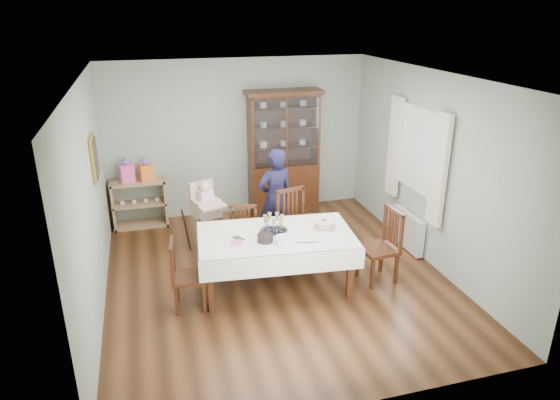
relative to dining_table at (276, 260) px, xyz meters
name	(u,v)px	position (x,y,z in m)	size (l,w,h in m)	color
floor	(276,276)	(0.07, 0.24, -0.38)	(5.00, 5.00, 0.00)	#593319
room_shell	(266,147)	(0.07, 0.77, 1.32)	(5.00, 5.00, 5.00)	#9EAA99
dining_table	(276,260)	(0.00, 0.00, 0.00)	(2.10, 1.34, 0.76)	#462411
china_cabinet	(284,151)	(0.82, 2.50, 0.74)	(1.30, 0.48, 2.18)	#462411
sideboard	(140,203)	(-1.68, 2.52, 0.02)	(0.90, 0.38, 0.80)	tan
picture_frame	(94,158)	(-2.15, 1.04, 1.27)	(0.04, 0.48, 0.58)	gold
window	(420,151)	(2.29, 0.54, 1.17)	(0.04, 1.02, 1.22)	white
curtain_left	(439,170)	(2.23, -0.08, 1.07)	(0.07, 0.30, 1.55)	silver
curtain_right	(395,147)	(2.23, 1.16, 1.07)	(0.07, 0.30, 1.55)	silver
radiator	(408,230)	(2.23, 0.54, -0.08)	(0.10, 0.80, 0.55)	white
chair_far_left	(243,252)	(-0.33, 0.57, -0.11)	(0.52, 0.52, 0.91)	#462411
chair_far_right	(297,241)	(0.48, 0.62, -0.07)	(0.57, 0.57, 1.06)	#462411
chair_end_left	(189,288)	(-1.16, -0.19, -0.12)	(0.45, 0.45, 0.90)	#462411
chair_end_right	(379,260)	(1.38, -0.21, -0.09)	(0.49, 0.49, 1.00)	#462411
woman	(275,199)	(0.30, 1.15, 0.40)	(0.57, 0.38, 1.57)	black
high_chair	(207,225)	(-0.73, 1.24, 0.05)	(0.63, 0.63, 1.13)	black
champagne_tray	(274,227)	(0.00, 0.09, 0.44)	(0.37, 0.37, 0.22)	silver
birthday_cake	(324,225)	(0.65, -0.02, 0.43)	(0.31, 0.31, 0.21)	white
plate_stack_dark	(265,238)	(-0.18, -0.17, 0.42)	(0.20, 0.20, 0.10)	black
plate_stack_white	(285,241)	(0.03, -0.31, 0.42)	(0.23, 0.23, 0.10)	white
napkin_stack	(237,243)	(-0.53, -0.13, 0.39)	(0.14, 0.14, 0.02)	#F2599E
cutlery	(235,239)	(-0.53, 0.00, 0.38)	(0.11, 0.16, 0.01)	silver
cake_knife	(308,242)	(0.31, -0.35, 0.38)	(0.26, 0.02, 0.01)	silver
gift_bag_pink	(127,172)	(-1.83, 2.50, 0.60)	(0.25, 0.20, 0.41)	#F2599E
gift_bag_orange	(146,170)	(-1.52, 2.50, 0.59)	(0.24, 0.20, 0.39)	orange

